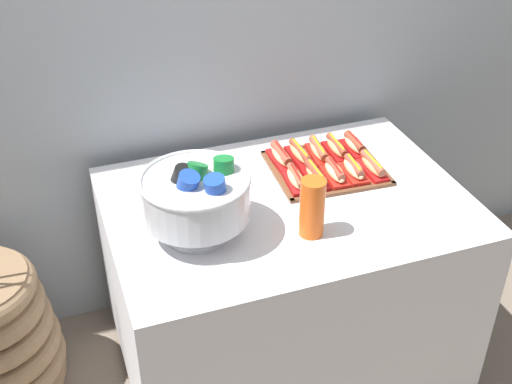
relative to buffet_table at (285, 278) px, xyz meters
The scene contains 16 objects.
ground_plane 0.40m from the buffet_table, ahead, with size 10.00×10.00×0.00m, color #7A6B5B.
back_wall 1.06m from the buffet_table, 90.00° to the left, with size 6.00×0.10×2.60m, color #9EA8B2.
buffet_table is the anchor object (origin of this frame).
serving_tray 0.45m from the buffet_table, 33.42° to the left, with size 0.42×0.38×0.01m.
hot_dog_0 0.40m from the buffet_table, 48.22° to the left, with size 0.07×0.16×0.06m.
hot_dog_1 0.42m from the buffet_table, 24.74° to the left, with size 0.06×0.15×0.06m.
hot_dog_2 0.45m from the buffet_table, 15.47° to the left, with size 0.08×0.16×0.06m.
hot_dog_3 0.49m from the buffet_table, 10.77° to the left, with size 0.08×0.16×0.06m.
hot_dog_4 0.54m from the buffet_table, ahead, with size 0.06×0.17×0.06m.
hot_dog_5 0.46m from the buffet_table, 73.89° to the left, with size 0.06×0.18×0.06m.
hot_dog_6 0.48m from the buffet_table, 58.00° to the left, with size 0.06×0.18×0.06m.
hot_dog_7 0.50m from the buffet_table, 45.80° to the left, with size 0.08×0.17×0.06m.
hot_dog_8 0.54m from the buffet_table, 36.90° to the left, with size 0.07×0.16×0.06m.
hot_dog_9 0.58m from the buffet_table, 30.41° to the left, with size 0.06×0.15×0.06m.
punch_bowl 0.62m from the buffet_table, 165.90° to the right, with size 0.35×0.35×0.27m.
cup_stack 0.51m from the buffet_table, 88.92° to the right, with size 0.08×0.08×0.20m.
Camera 1 is at (-0.75, -1.80, 2.09)m, focal length 47.14 mm.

